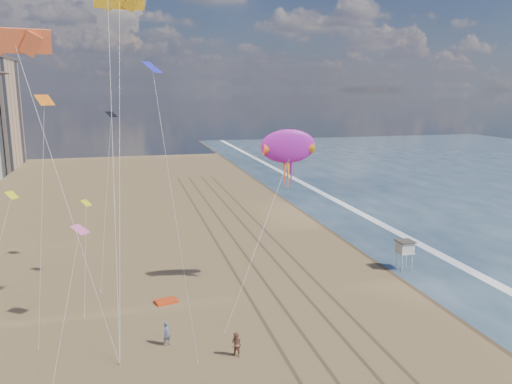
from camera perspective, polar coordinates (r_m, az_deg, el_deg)
The scene contains 9 objects.
wet_sand at distance 68.06m, azimuth 12.73°, elevation -4.75°, with size 260.00×260.00×0.00m, color #42301E.
foam at distance 70.03m, azimuth 15.80°, elevation -4.44°, with size 260.00×260.00×0.00m, color white.
tracks at distance 53.34m, azimuth 1.63°, elevation -9.05°, with size 7.68×120.00×0.01m.
lifeguard_stand at distance 55.47m, azimuth 16.65°, elevation -6.09°, with size 1.75×1.75×3.15m.
grounded_kite at distance 46.74m, azimuth -10.20°, elevation -12.18°, with size 1.93×1.23×0.22m, color #E93E13.
show_kite at distance 45.74m, azimuth 3.70°, elevation 5.19°, with size 6.19×4.29×17.14m.
kite_flyer_a at distance 39.32m, azimuth -10.14°, elevation -15.62°, with size 0.69×0.45×1.88m, color slate.
kite_flyer_b at distance 37.29m, azimuth -2.24°, elevation -17.06°, with size 0.90×0.70×1.85m, color #98644D.
small_kites at distance 44.38m, azimuth -20.40°, elevation 4.67°, with size 14.46×19.09×13.38m.
Camera 1 is at (-11.33, -17.96, 18.79)m, focal length 35.00 mm.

